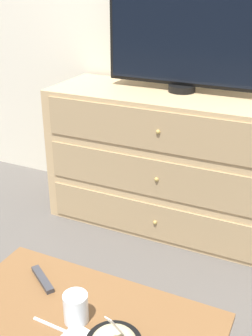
% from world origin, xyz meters
% --- Properties ---
extents(ground_plane, '(12.00, 12.00, 0.00)m').
position_xyz_m(ground_plane, '(0.00, 0.00, 0.00)').
color(ground_plane, '#56514C').
extents(wall_back, '(12.00, 0.05, 2.60)m').
position_xyz_m(wall_back, '(0.00, 0.03, 1.30)').
color(wall_back, silver).
rests_on(wall_back, ground_plane).
extents(dresser, '(1.48, 0.54, 0.83)m').
position_xyz_m(dresser, '(-0.02, -0.29, 0.42)').
color(dresser, tan).
rests_on(dresser, ground_plane).
extents(tv, '(0.90, 0.16, 0.68)m').
position_xyz_m(tv, '(-0.01, -0.22, 1.18)').
color(tv, black).
rests_on(tv, dresser).
extents(coffee_table, '(0.91, 0.50, 0.39)m').
position_xyz_m(coffee_table, '(0.13, -1.61, 0.33)').
color(coffee_table, brown).
rests_on(coffee_table, ground_plane).
extents(drink_cup, '(0.08, 0.08, 0.11)m').
position_xyz_m(drink_cup, '(0.11, -1.61, 0.43)').
color(drink_cup, '#9E6638').
rests_on(drink_cup, coffee_table).
extents(knife, '(0.20, 0.02, 0.01)m').
position_xyz_m(knife, '(0.07, -1.67, 0.39)').
color(knife, white).
rests_on(knife, coffee_table).
extents(remote_control, '(0.15, 0.11, 0.02)m').
position_xyz_m(remote_control, '(-0.11, -1.50, 0.40)').
color(remote_control, '#38383D').
rests_on(remote_control, coffee_table).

